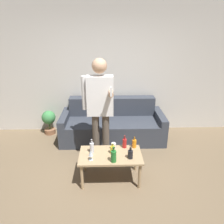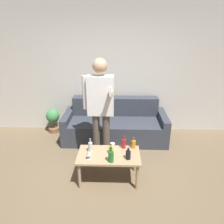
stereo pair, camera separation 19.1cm
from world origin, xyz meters
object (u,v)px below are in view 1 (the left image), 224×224
at_px(couch, 112,125).
at_px(person_standing_front, 100,103).
at_px(coffee_table, 110,157).
at_px(bottle_orange, 130,154).

xyz_separation_m(couch, person_standing_front, (-0.23, -0.82, 0.76)).
relative_size(coffee_table, bottle_orange, 5.42).
distance_m(bottle_orange, person_standing_front, 0.97).
xyz_separation_m(couch, coffee_table, (-0.07, -1.37, 0.09)).
height_order(couch, bottle_orange, couch).
xyz_separation_m(couch, bottle_orange, (0.21, -1.48, 0.22)).
xyz_separation_m(bottle_orange, person_standing_front, (-0.44, 0.66, 0.55)).
bearing_deg(coffee_table, person_standing_front, 106.10).
bearing_deg(couch, coffee_table, -92.93).
xyz_separation_m(coffee_table, person_standing_front, (-0.16, 0.55, 0.67)).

